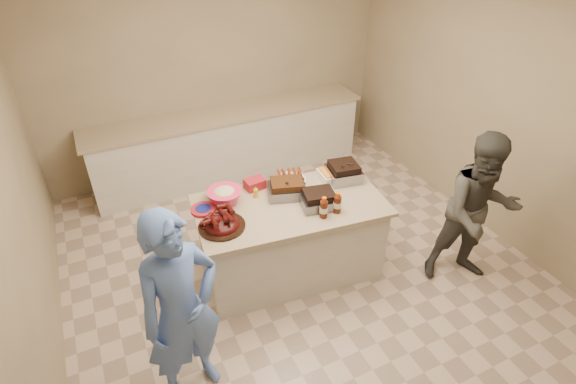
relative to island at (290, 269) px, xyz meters
name	(u,v)px	position (x,y,z in m)	size (l,w,h in m)	color
room	(305,275)	(0.10, -0.14, 0.00)	(4.50, 5.00, 2.70)	tan
back_counter	(229,143)	(0.10, 2.06, 0.45)	(3.60, 0.64, 0.90)	beige
island	(290,269)	(0.00, 0.00, 0.00)	(1.75, 0.92, 0.83)	beige
rib_platter	(222,227)	(-0.68, -0.06, 0.83)	(0.41, 0.41, 0.16)	#450908
pulled_pork_tray	(287,195)	(0.03, 0.14, 0.83)	(0.34, 0.26, 0.10)	#47230F
brisket_tray	(318,206)	(0.22, -0.14, 0.83)	(0.32, 0.26, 0.10)	black
roasting_pan	(343,179)	(0.66, 0.15, 0.83)	(0.31, 0.31, 0.12)	gray
coleslaw_bowl	(225,202)	(-0.54, 0.28, 0.83)	(0.32, 0.32, 0.22)	#E82C5D
sausage_plate	(291,181)	(0.17, 0.35, 0.83)	(0.32, 0.32, 0.05)	silver
mac_cheese_dish	(335,177)	(0.62, 0.23, 0.83)	(0.33, 0.24, 0.09)	orange
bbq_bottle_a	(323,217)	(0.18, -0.31, 0.83)	(0.07, 0.07, 0.21)	#41170B
bbq_bottle_b	(337,212)	(0.32, -0.29, 0.83)	(0.07, 0.07, 0.20)	#41170B
mustard_bottle	(256,197)	(-0.25, 0.24, 0.83)	(0.04, 0.04, 0.12)	gold
sauce_bowl	(279,199)	(-0.06, 0.12, 0.83)	(0.14, 0.04, 0.14)	silver
plate_stack_large	(203,211)	(-0.76, 0.24, 0.83)	(0.23, 0.23, 0.03)	maroon
plate_stack_small	(209,225)	(-0.77, 0.02, 0.83)	(0.17, 0.17, 0.02)	maroon
plastic_cup	(213,197)	(-0.61, 0.41, 0.83)	(0.10, 0.10, 0.10)	#8E3C0C
basket_stack	(255,188)	(-0.19, 0.39, 0.83)	(0.19, 0.14, 0.09)	maroon
guest_blue	(196,382)	(-1.23, -0.82, 0.00)	(0.60, 1.66, 0.40)	#577ED5
guest_gray	(460,273)	(1.54, -0.80, 0.00)	(0.76, 1.56, 0.59)	#46443F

